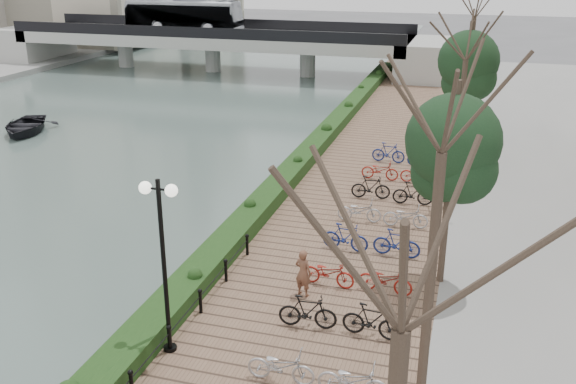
% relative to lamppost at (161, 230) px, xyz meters
% --- Properties ---
extents(river_water, '(30.00, 130.00, 0.02)m').
position_rel_lamppost_xyz_m(river_water, '(-16.37, 21.94, -3.97)').
color(river_water, '#4F635D').
rests_on(river_water, ground).
extents(promenade, '(8.00, 75.00, 0.50)m').
position_rel_lamppost_xyz_m(promenade, '(2.63, 14.44, -3.73)').
color(promenade, brown).
rests_on(promenade, ground).
extents(hedge, '(1.10, 56.00, 0.60)m').
position_rel_lamppost_xyz_m(hedge, '(-0.77, 16.94, -3.18)').
color(hedge, black).
rests_on(hedge, promenade).
extents(chain_fence, '(0.10, 14.10, 0.70)m').
position_rel_lamppost_xyz_m(chain_fence, '(0.03, -1.06, -3.13)').
color(chain_fence, black).
rests_on(chain_fence, promenade).
extents(lamppost, '(1.02, 0.32, 4.82)m').
position_rel_lamppost_xyz_m(lamppost, '(0.00, 0.00, 0.00)').
color(lamppost, black).
rests_on(lamppost, promenade).
extents(pedestrian, '(0.64, 0.51, 1.53)m').
position_rel_lamppost_xyz_m(pedestrian, '(2.63, 3.81, -2.71)').
color(pedestrian, brown).
rests_on(pedestrian, promenade).
extents(bicycle_parking, '(2.40, 19.89, 1.00)m').
position_rel_lamppost_xyz_m(bicycle_parking, '(4.13, 8.51, -3.01)').
color(bicycle_parking, '#B1B2B6').
rests_on(bicycle_parking, promenade).
extents(street_trees, '(3.20, 37.12, 6.80)m').
position_rel_lamppost_xyz_m(street_trees, '(6.63, 9.62, -0.29)').
color(street_trees, '#32261D').
rests_on(street_trees, promenade).
extents(bridge, '(36.00, 10.77, 6.50)m').
position_rel_lamppost_xyz_m(bridge, '(-16.93, 41.94, -0.61)').
color(bridge, '#AFAFA9').
rests_on(bridge, ground).
extents(boat, '(4.61, 5.39, 0.94)m').
position_rel_lamppost_xyz_m(boat, '(-19.02, 18.74, -3.49)').
color(boat, black).
rests_on(boat, river_water).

